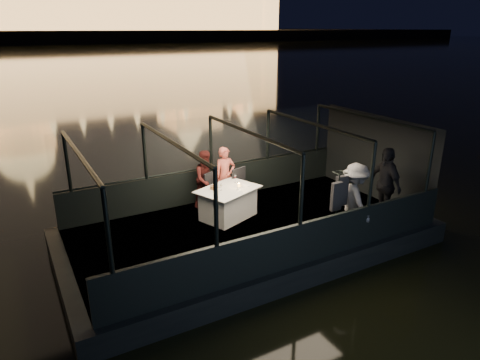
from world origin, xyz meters
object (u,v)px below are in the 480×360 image
chair_port_right (243,190)px  passenger_stripe (355,200)px  wine_bottle (216,186)px  person_woman_coral (225,177)px  chair_port_left (214,193)px  coat_stand (337,202)px  dining_table_central (228,203)px  person_man_maroon (207,179)px  passenger_dark (384,187)px

chair_port_right → passenger_stripe: 3.02m
wine_bottle → person_woman_coral: bearing=51.4°
passenger_stripe → chair_port_left: bearing=49.4°
passenger_stripe → person_woman_coral: bearing=41.7°
coat_stand → passenger_stripe: 0.51m
dining_table_central → passenger_stripe: (2.04, -2.21, 0.47)m
dining_table_central → chair_port_right: (0.66, 0.45, 0.06)m
person_woman_coral → wine_bottle: (-0.69, -0.87, 0.17)m
coat_stand → person_woman_coral: bearing=111.1°
chair_port_left → person_man_maroon: person_man_maroon is taller
dining_table_central → passenger_dark: (3.28, -1.92, 0.47)m
dining_table_central → passenger_stripe: size_ratio=0.85×
coat_stand → chair_port_left: bearing=119.4°
passenger_stripe → wine_bottle: bearing=60.3°
chair_port_left → person_woman_coral: (0.43, 0.20, 0.30)m
dining_table_central → passenger_stripe: 3.04m
dining_table_central → coat_stand: 2.74m
passenger_dark → coat_stand: bearing=-70.2°
person_woman_coral → passenger_stripe: passenger_stripe is taller
chair_port_left → wine_bottle: wine_bottle is taller
person_man_maroon → chair_port_left: bearing=-74.4°
dining_table_central → chair_port_left: bearing=96.7°
person_man_maroon → wine_bottle: bearing=-101.7°
person_woman_coral → wine_bottle: person_woman_coral is taller
coat_stand → person_woman_coral: (-1.18, 3.05, -0.15)m
chair_port_left → person_woman_coral: 0.56m
coat_stand → passenger_stripe: bearing=0.1°
person_woman_coral → passenger_stripe: 3.49m
passenger_dark → person_woman_coral: bearing=-123.1°
chair_port_left → wine_bottle: size_ratio=3.26×
chair_port_right → dining_table_central: bearing=-162.8°
dining_table_central → person_man_maroon: person_man_maroon is taller
dining_table_central → chair_port_right: chair_port_right is taller
passenger_dark → wine_bottle: 4.08m
person_woman_coral → passenger_dark: passenger_dark is taller
coat_stand → wine_bottle: 2.87m
passenger_dark → dining_table_central: bearing=-110.0°
chair_port_right → wine_bottle: 1.20m
coat_stand → wine_bottle: bearing=130.6°
wine_bottle → coat_stand: bearing=-49.4°
chair_port_left → coat_stand: bearing=-82.6°
chair_port_left → wine_bottle: bearing=-133.3°
chair_port_left → person_woman_coral: bearing=2.8°
dining_table_central → passenger_dark: passenger_dark is taller
chair_port_right → wine_bottle: size_ratio=3.43×
chair_port_right → person_man_maroon: size_ratio=0.65×
dining_table_central → chair_port_left: size_ratio=1.54×
dining_table_central → coat_stand: coat_stand is taller
chair_port_left → person_woman_coral: person_woman_coral is taller
chair_port_left → chair_port_right: 0.77m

